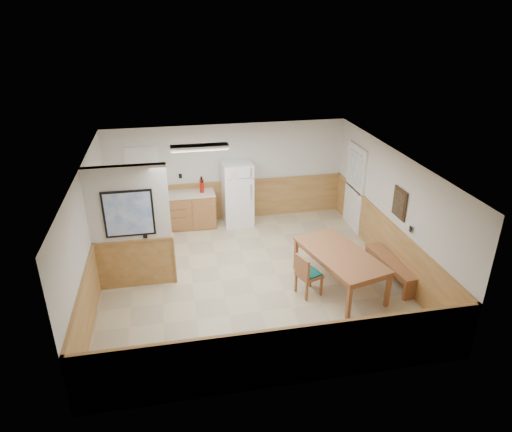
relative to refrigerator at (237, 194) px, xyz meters
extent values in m
plane|color=tan|center=(-0.17, -2.63, -0.82)|extent=(6.00, 6.00, 0.00)
cube|color=white|center=(-0.17, -2.63, 1.68)|extent=(6.00, 6.00, 0.02)
cube|color=silver|center=(-0.17, 0.37, 0.43)|extent=(6.00, 0.02, 2.50)
cube|color=silver|center=(2.83, -2.63, 0.43)|extent=(0.02, 6.00, 2.50)
cube|color=silver|center=(-3.17, -2.63, 0.43)|extent=(0.02, 6.00, 2.50)
cube|color=tan|center=(-0.17, 0.35, -0.32)|extent=(6.00, 0.04, 1.00)
cube|color=tan|center=(2.81, -2.63, -0.32)|extent=(0.04, 6.00, 1.00)
cube|color=tan|center=(-3.15, -2.63, -0.32)|extent=(0.04, 6.00, 1.00)
cube|color=silver|center=(-2.42, -2.43, 0.93)|extent=(1.50, 0.15, 1.50)
cube|color=tan|center=(-2.42, -2.43, -0.32)|extent=(1.50, 0.17, 1.00)
cube|color=black|center=(-2.42, -2.52, 0.78)|extent=(0.92, 0.03, 0.92)
cube|color=white|center=(-2.42, -2.54, 0.78)|extent=(0.84, 0.01, 0.84)
cube|color=#A7653B|center=(-1.27, 0.05, -0.39)|extent=(1.40, 0.60, 0.86)
cube|color=#A7653B|center=(-2.74, 0.05, -0.39)|extent=(0.06, 0.60, 0.86)
cube|color=#A7653B|center=(-2.00, 0.05, -0.39)|extent=(0.06, 0.60, 0.86)
cube|color=beige|center=(-1.67, 0.05, 0.06)|extent=(2.20, 0.60, 0.04)
cube|color=beige|center=(-1.67, 0.35, 0.13)|extent=(2.20, 0.02, 0.10)
cube|color=white|center=(2.80, -0.73, 0.21)|extent=(0.05, 1.02, 2.15)
cube|color=white|center=(2.79, -0.73, 0.21)|extent=(0.04, 0.90, 2.05)
cube|color=silver|center=(2.77, -0.73, 0.73)|extent=(0.02, 0.76, 0.80)
cube|color=white|center=(-2.27, 0.35, 0.73)|extent=(0.80, 0.03, 1.00)
cube|color=white|center=(-2.27, 0.34, 0.73)|extent=(0.70, 0.01, 0.90)
cube|color=#372616|center=(2.80, -2.93, 0.73)|extent=(0.03, 0.50, 0.60)
cube|color=black|center=(2.78, -2.93, 0.73)|extent=(0.01, 0.42, 0.52)
cube|color=white|center=(-0.97, -1.33, 1.63)|extent=(1.20, 0.30, 0.08)
cube|color=white|center=(-0.97, -1.33, 1.59)|extent=(1.15, 0.25, 0.01)
cube|color=white|center=(0.00, 0.00, 0.00)|extent=(0.74, 0.73, 1.63)
cube|color=silver|center=(0.29, -0.36, 0.67)|extent=(0.03, 0.02, 0.21)
cube|color=silver|center=(0.29, -0.36, 0.16)|extent=(0.03, 0.02, 0.38)
cube|color=#955E36|center=(1.50, -3.28, -0.09)|extent=(1.45, 2.17, 0.05)
cube|color=#955E36|center=(1.50, -3.28, -0.17)|extent=(1.33, 2.05, 0.10)
cube|color=#955E36|center=(1.31, -4.29, -0.47)|extent=(0.09, 0.09, 0.70)
cube|color=#955E36|center=(0.85, -2.48, -0.47)|extent=(0.09, 0.09, 0.70)
cube|color=#955E36|center=(2.16, -4.07, -0.47)|extent=(0.09, 0.09, 0.70)
cube|color=#955E36|center=(1.70, -2.27, -0.47)|extent=(0.09, 0.09, 0.70)
cube|color=#955E36|center=(2.63, -3.23, -0.39)|extent=(0.50, 1.58, 0.05)
cube|color=#955E36|center=(2.63, -3.96, -0.62)|extent=(0.32, 0.09, 0.40)
cube|color=#955E36|center=(2.63, -2.51, -0.62)|extent=(0.32, 0.09, 0.40)
cube|color=#955E36|center=(0.85, -3.40, -0.40)|extent=(0.52, 0.52, 0.06)
cube|color=#115650|center=(0.85, -3.40, -0.35)|extent=(0.47, 0.47, 0.03)
cube|color=#955E36|center=(0.68, -3.46, -0.17)|extent=(0.18, 0.40, 0.40)
cube|color=#115650|center=(0.52, -3.52, -0.17)|extent=(0.14, 0.33, 0.34)
cube|color=#955E36|center=(0.74, -3.62, -0.62)|extent=(0.05, 0.05, 0.39)
cube|color=#955E36|center=(0.63, -3.30, -0.62)|extent=(0.05, 0.05, 0.39)
cube|color=#955E36|center=(1.07, -3.51, -0.62)|extent=(0.05, 0.05, 0.39)
cube|color=#955E36|center=(0.95, -3.18, -0.62)|extent=(0.05, 0.05, 0.39)
cylinder|color=#B01509|center=(-0.87, 0.04, 0.25)|extent=(0.13, 0.13, 0.34)
cylinder|color=black|center=(-0.87, 0.04, 0.46)|extent=(0.06, 0.06, 0.07)
cylinder|color=#1A9138|center=(-2.26, 0.07, 0.19)|extent=(0.09, 0.09, 0.21)
camera|label=1|loc=(-1.58, -10.51, 4.28)|focal=32.00mm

